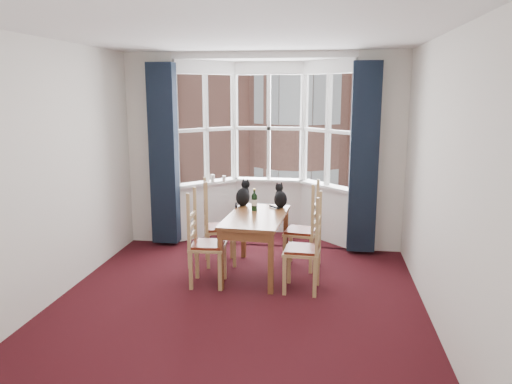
% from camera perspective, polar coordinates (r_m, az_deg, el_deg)
% --- Properties ---
extents(floor, '(4.50, 4.50, 0.00)m').
position_cam_1_polar(floor, '(5.42, -2.38, -13.16)').
color(floor, black).
rests_on(floor, ground).
extents(ceiling, '(4.50, 4.50, 0.00)m').
position_cam_1_polar(ceiling, '(4.95, -2.66, 17.71)').
color(ceiling, white).
rests_on(ceiling, floor).
extents(wall_left, '(0.00, 4.50, 4.50)m').
position_cam_1_polar(wall_left, '(5.72, -22.65, 1.93)').
color(wall_left, silver).
rests_on(wall_left, floor).
extents(wall_right, '(0.00, 4.50, 4.50)m').
position_cam_1_polar(wall_right, '(5.04, 20.46, 0.90)').
color(wall_right, silver).
rests_on(wall_right, floor).
extents(wall_near, '(4.00, 0.00, 4.00)m').
position_cam_1_polar(wall_near, '(2.88, -10.79, -6.21)').
color(wall_near, silver).
rests_on(wall_near, floor).
extents(wall_back_pier_left, '(0.70, 0.12, 2.80)m').
position_cam_1_polar(wall_back_pier_left, '(7.59, -11.72, 4.76)').
color(wall_back_pier_left, silver).
rests_on(wall_back_pier_left, floor).
extents(wall_back_pier_right, '(0.70, 0.12, 2.80)m').
position_cam_1_polar(wall_back_pier_right, '(7.18, 13.98, 4.29)').
color(wall_back_pier_right, silver).
rests_on(wall_back_pier_right, floor).
extents(bay_window, '(2.76, 0.94, 2.80)m').
position_cam_1_polar(bay_window, '(7.70, 1.26, 5.10)').
color(bay_window, white).
rests_on(bay_window, floor).
extents(curtain_left, '(0.38, 0.22, 2.60)m').
position_cam_1_polar(curtain_left, '(7.35, -10.48, 4.20)').
color(curtain_left, black).
rests_on(curtain_left, floor).
extents(curtain_right, '(0.38, 0.22, 2.60)m').
position_cam_1_polar(curtain_right, '(6.99, 12.23, 3.76)').
color(curtain_right, black).
rests_on(curtain_right, floor).
extents(dining_table, '(0.76, 1.32, 0.76)m').
position_cam_1_polar(dining_table, '(6.17, -0.01, -3.63)').
color(dining_table, brown).
rests_on(dining_table, floor).
extents(chair_left_near, '(0.42, 0.44, 0.92)m').
position_cam_1_polar(chair_left_near, '(5.93, -6.41, -6.14)').
color(chair_left_near, tan).
rests_on(chair_left_near, floor).
extents(chair_left_far, '(0.50, 0.52, 0.92)m').
position_cam_1_polar(chair_left_far, '(6.61, -4.94, -4.25)').
color(chair_left_far, tan).
rests_on(chair_left_far, floor).
extents(chair_right_near, '(0.43, 0.45, 0.92)m').
position_cam_1_polar(chair_right_near, '(5.73, 6.19, -6.77)').
color(chair_right_near, tan).
rests_on(chair_right_near, floor).
extents(chair_right_far, '(0.46, 0.48, 0.92)m').
position_cam_1_polar(chair_right_far, '(6.46, 5.95, -4.65)').
color(chair_right_far, tan).
rests_on(chair_right_far, floor).
extents(cat_left, '(0.24, 0.30, 0.36)m').
position_cam_1_polar(cat_left, '(6.65, -1.47, -0.38)').
color(cat_left, black).
rests_on(cat_left, dining_table).
extents(cat_right, '(0.24, 0.28, 0.33)m').
position_cam_1_polar(cat_right, '(6.55, 2.80, -0.67)').
color(cat_right, black).
rests_on(cat_right, dining_table).
extents(wine_bottle, '(0.07, 0.07, 0.29)m').
position_cam_1_polar(wine_bottle, '(6.36, -0.19, -1.04)').
color(wine_bottle, black).
rests_on(wine_bottle, dining_table).
extents(candle_tall, '(0.06, 0.06, 0.11)m').
position_cam_1_polar(candle_tall, '(7.76, -5.00, 1.58)').
color(candle_tall, white).
rests_on(candle_tall, bay_window).
extents(candle_short, '(0.06, 0.06, 0.10)m').
position_cam_1_polar(candle_short, '(7.75, -3.68, 1.52)').
color(candle_short, white).
rests_on(candle_short, bay_window).
extents(street, '(80.00, 80.00, 0.00)m').
position_cam_1_polar(street, '(38.01, 6.53, -1.05)').
color(street, '#333335').
rests_on(street, ground).
extents(tenement_building, '(18.40, 7.80, 15.20)m').
position_cam_1_polar(tenement_building, '(18.89, 5.40, 9.50)').
color(tenement_building, '#9E6351').
rests_on(tenement_building, street).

